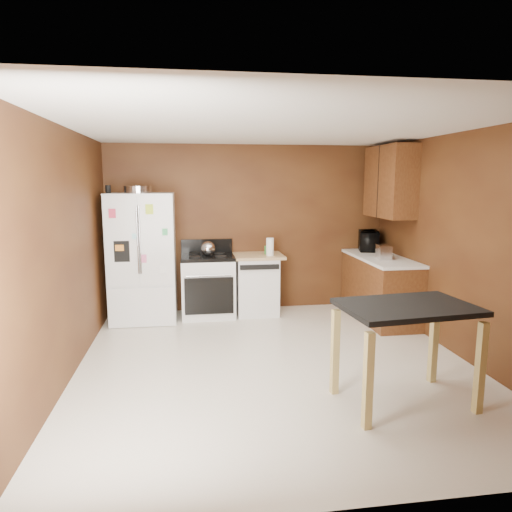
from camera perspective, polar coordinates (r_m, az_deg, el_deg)
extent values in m
plane|color=beige|center=(5.09, 2.40, -13.32)|extent=(4.50, 4.50, 0.00)
plane|color=white|center=(4.73, 2.62, 15.87)|extent=(4.50, 4.50, 0.00)
plane|color=#563216|center=(6.96, -0.95, 3.48)|extent=(4.20, 0.00, 4.20)
plane|color=#563216|center=(2.62, 11.76, -6.63)|extent=(4.20, 0.00, 4.20)
plane|color=#563216|center=(4.83, -22.80, 0.13)|extent=(0.00, 4.50, 4.50)
plane|color=#563216|center=(5.54, 24.37, 1.13)|extent=(0.00, 4.50, 4.50)
cylinder|color=silver|center=(6.48, -14.57, 8.05)|extent=(0.38, 0.38, 0.10)
cylinder|color=black|center=(6.50, -18.00, 7.95)|extent=(0.07, 0.07, 0.11)
sphere|color=silver|center=(6.56, -6.02, 0.92)|extent=(0.21, 0.21, 0.21)
cylinder|color=white|center=(6.61, 1.76, 1.15)|extent=(0.12, 0.12, 0.26)
cylinder|color=green|center=(6.78, 1.51, 0.76)|extent=(0.13, 0.13, 0.12)
cube|color=silver|center=(6.53, 15.68, 0.50)|extent=(0.20, 0.28, 0.19)
imported|color=black|center=(7.25, 13.86, 1.79)|extent=(0.47, 0.58, 0.28)
cube|color=white|center=(6.61, -13.97, -0.17)|extent=(0.90, 0.75, 1.80)
cube|color=white|center=(6.22, -16.48, 1.74)|extent=(0.43, 0.02, 1.20)
cube|color=white|center=(6.17, -12.34, 1.86)|extent=(0.43, 0.02, 1.20)
cube|color=white|center=(6.37, -14.08, -6.25)|extent=(0.88, 0.02, 0.54)
cube|color=black|center=(6.23, -16.43, 0.55)|extent=(0.20, 0.01, 0.28)
cylinder|color=silver|center=(6.16, -14.58, 1.95)|extent=(0.02, 0.02, 0.90)
cylinder|color=silver|center=(6.16, -14.31, 1.96)|extent=(0.02, 0.02, 0.90)
cube|color=#D93354|center=(6.17, -17.54, 5.09)|extent=(0.09, 0.00, 0.12)
cube|color=#D8FF35|center=(6.11, -13.19, 5.71)|extent=(0.10, 0.00, 0.13)
cube|color=#44BF6E|center=(6.12, -11.32, 2.97)|extent=(0.07, 0.00, 0.09)
cube|color=orange|center=(6.21, -16.70, 0.98)|extent=(0.11, 0.00, 0.08)
cube|color=pink|center=(6.19, -13.89, -0.32)|extent=(0.08, 0.00, 0.11)
cube|color=white|center=(6.20, -11.54, -1.64)|extent=(0.09, 0.00, 0.10)
cube|color=#AAF3FF|center=(6.16, -14.93, 2.40)|extent=(0.07, 0.00, 0.07)
cube|color=white|center=(6.72, -6.01, -3.91)|extent=(0.76, 0.65, 0.85)
cube|color=black|center=(6.64, -6.08, -0.13)|extent=(0.76, 0.65, 0.05)
cube|color=black|center=(6.90, -6.19, 1.29)|extent=(0.76, 0.06, 0.20)
cube|color=black|center=(6.41, -5.88, -4.99)|extent=(0.68, 0.02, 0.52)
cylinder|color=silver|center=(6.33, -5.92, -2.47)|extent=(0.62, 0.02, 0.02)
cylinder|color=black|center=(6.78, -7.65, 0.31)|extent=(0.17, 0.17, 0.02)
cylinder|color=black|center=(6.80, -4.62, 0.38)|extent=(0.17, 0.17, 0.02)
cylinder|color=black|center=(6.47, -7.62, -0.13)|extent=(0.17, 0.17, 0.02)
cylinder|color=black|center=(6.48, -4.44, -0.06)|extent=(0.17, 0.17, 0.02)
cube|color=white|center=(6.81, 0.06, -3.68)|extent=(0.60, 0.60, 0.85)
cube|color=black|center=(6.44, 0.46, -1.40)|extent=(0.56, 0.02, 0.07)
cube|color=tan|center=(6.73, 0.06, 0.01)|extent=(0.78, 0.62, 0.04)
cube|color=brown|center=(6.81, 15.20, -3.99)|extent=(0.60, 1.55, 0.86)
cube|color=white|center=(6.72, 15.37, -0.25)|extent=(0.63, 1.58, 0.04)
cube|color=brown|center=(6.77, 16.40, 8.88)|extent=(0.35, 1.05, 1.00)
cube|color=black|center=(6.70, 15.00, 8.94)|extent=(0.01, 0.01, 1.00)
cube|color=black|center=(4.19, 18.39, -6.08)|extent=(1.19, 0.86, 0.05)
cube|color=tan|center=(4.37, 9.86, -11.74)|extent=(0.07, 0.07, 0.80)
cube|color=tan|center=(4.86, 21.32, -10.03)|extent=(0.07, 0.07, 0.80)
cube|color=tan|center=(3.84, 13.84, -14.94)|extent=(0.07, 0.07, 0.80)
cube|color=tan|center=(4.39, 26.23, -12.47)|extent=(0.07, 0.07, 0.80)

